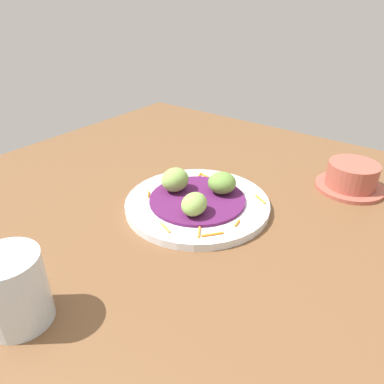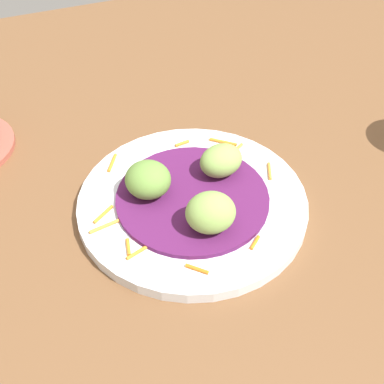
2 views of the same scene
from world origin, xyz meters
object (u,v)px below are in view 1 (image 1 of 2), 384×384
(main_plate, at_px, (197,204))
(guac_scoop_left, at_px, (175,180))
(guac_scoop_center, at_px, (195,203))
(water_glass, at_px, (14,290))
(guac_scoop_right, at_px, (222,183))
(terracotta_bowl, at_px, (352,177))

(main_plate, xyz_separation_m, guac_scoop_left, (0.05, 0.00, 0.04))
(guac_scoop_center, relative_size, water_glass, 0.55)
(guac_scoop_right, bearing_deg, guac_scoop_left, 31.85)
(guac_scoop_right, xyz_separation_m, water_glass, (0.04, 0.39, 0.01))
(guac_scoop_center, distance_m, terracotta_bowl, 0.34)
(guac_scoop_left, relative_size, guac_scoop_center, 1.03)
(terracotta_bowl, bearing_deg, guac_scoop_center, 58.10)
(guac_scoop_left, bearing_deg, main_plate, -178.15)
(guac_scoop_right, distance_m, water_glass, 0.40)
(terracotta_bowl, xyz_separation_m, water_glass, (0.23, 0.60, 0.02))
(guac_scoop_right, bearing_deg, guac_scoop_center, 91.85)
(guac_scoop_left, distance_m, guac_scoop_right, 0.09)
(terracotta_bowl, bearing_deg, main_plate, 49.87)
(guac_scoop_right, relative_size, terracotta_bowl, 0.39)
(main_plate, distance_m, guac_scoop_left, 0.06)
(main_plate, relative_size, water_glass, 2.77)
(guac_scoop_left, relative_size, terracotta_bowl, 0.40)
(guac_scoop_right, bearing_deg, water_glass, 83.79)
(main_plate, height_order, guac_scoop_right, guac_scoop_right)
(terracotta_bowl, relative_size, water_glass, 1.39)
(main_plate, bearing_deg, guac_scoop_left, 1.85)
(guac_scoop_center, xyz_separation_m, guac_scoop_right, (0.00, -0.09, 0.00))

